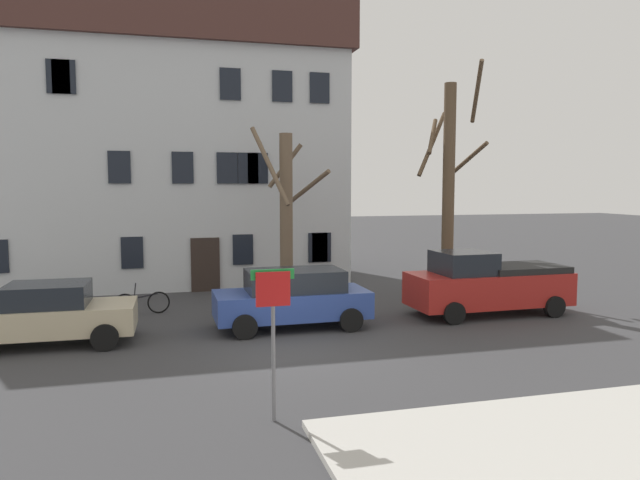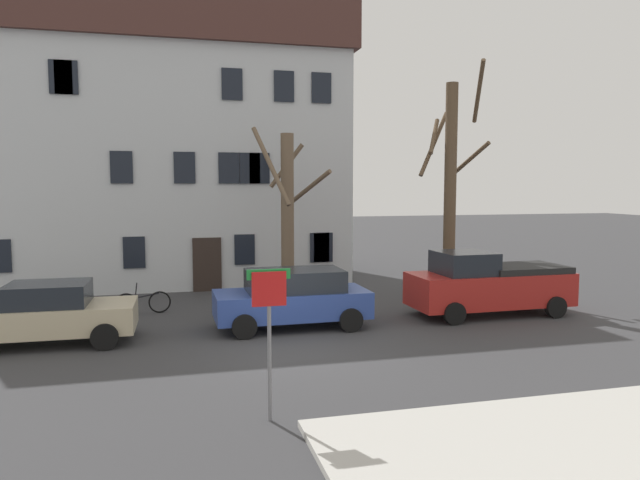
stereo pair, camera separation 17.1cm
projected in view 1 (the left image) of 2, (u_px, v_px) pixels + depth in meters
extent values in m
plane|color=#38383A|center=(293.00, 352.00, 14.58)|extent=(120.00, 120.00, 0.00)
cube|color=silver|center=(165.00, 170.00, 25.32)|extent=(14.75, 6.54, 9.60)
cube|color=#4C2D28|center=(162.00, 32.00, 24.78)|extent=(15.25, 7.04, 1.95)
cube|color=#2D231E|center=(205.00, 265.00, 22.84)|extent=(1.10, 0.12, 2.10)
cube|color=black|center=(132.00, 253.00, 22.11)|extent=(0.80, 0.08, 1.20)
cube|color=black|center=(243.00, 250.00, 23.18)|extent=(0.80, 0.08, 1.20)
cube|color=black|center=(318.00, 247.00, 23.96)|extent=(0.80, 0.08, 1.20)
cube|color=black|center=(321.00, 247.00, 24.00)|extent=(0.80, 0.08, 1.20)
cube|color=black|center=(119.00, 167.00, 21.71)|extent=(0.80, 0.08, 1.20)
cube|color=black|center=(183.00, 168.00, 22.30)|extent=(0.80, 0.08, 1.20)
cube|color=black|center=(227.00, 168.00, 22.73)|extent=(0.80, 0.08, 1.20)
cube|color=black|center=(248.00, 168.00, 22.94)|extent=(0.80, 0.08, 1.20)
cube|color=black|center=(258.00, 168.00, 23.04)|extent=(0.80, 0.08, 1.20)
cube|color=black|center=(58.00, 76.00, 20.91)|extent=(0.80, 0.08, 1.20)
cube|color=black|center=(64.00, 77.00, 20.96)|extent=(0.80, 0.08, 1.20)
cube|color=black|center=(230.00, 84.00, 22.48)|extent=(0.80, 0.08, 1.20)
cube|color=black|center=(282.00, 86.00, 22.99)|extent=(0.80, 0.08, 1.20)
cube|color=black|center=(320.00, 88.00, 23.38)|extent=(0.80, 0.08, 1.20)
cylinder|color=brown|center=(286.00, 217.00, 21.01)|extent=(0.46, 0.46, 5.97)
cylinder|color=brown|center=(270.00, 166.00, 20.20)|extent=(1.20, 1.55, 2.76)
cylinder|color=brown|center=(285.00, 166.00, 21.41)|extent=(1.30, 0.35, 1.64)
cylinder|color=brown|center=(309.00, 187.00, 21.65)|extent=(1.20, 2.04, 1.30)
cylinder|color=brown|center=(448.00, 190.00, 21.89)|extent=(0.45, 0.45, 7.88)
cylinder|color=brown|center=(467.00, 160.00, 22.30)|extent=(0.77, 1.95, 1.34)
cylinder|color=brown|center=(432.00, 136.00, 21.92)|extent=(0.92, 1.22, 1.43)
cylinder|color=brown|center=(432.00, 144.00, 22.29)|extent=(1.56, 0.95, 2.51)
cylinder|color=brown|center=(477.00, 92.00, 21.46)|extent=(0.87, 1.94, 2.03)
cube|color=#C6B793|center=(49.00, 319.00, 15.20)|extent=(4.36, 1.93, 0.71)
cube|color=#1E232B|center=(48.00, 295.00, 15.14)|extent=(2.02, 1.66, 0.58)
cylinder|color=black|center=(105.00, 337.00, 14.68)|extent=(0.68, 0.23, 0.68)
cylinder|color=black|center=(112.00, 321.00, 16.47)|extent=(0.68, 0.23, 0.68)
cube|color=#2D4799|center=(292.00, 304.00, 17.03)|extent=(4.45, 1.89, 0.76)
cube|color=#1E232B|center=(295.00, 280.00, 16.99)|extent=(2.76, 1.65, 0.62)
cylinder|color=black|center=(245.00, 327.00, 15.78)|extent=(0.68, 0.23, 0.68)
cylinder|color=black|center=(236.00, 313.00, 17.54)|extent=(0.68, 0.23, 0.68)
cylinder|color=black|center=(351.00, 320.00, 16.58)|extent=(0.68, 0.23, 0.68)
cylinder|color=black|center=(332.00, 307.00, 18.35)|extent=(0.68, 0.23, 0.68)
cube|color=#AD231E|center=(489.00, 288.00, 18.80)|extent=(5.18, 2.03, 1.04)
cube|color=#1E232B|center=(463.00, 263.00, 18.47)|extent=(1.68, 1.74, 0.70)
cube|color=black|center=(520.00, 268.00, 19.05)|extent=(2.71, 1.91, 0.20)
cylinder|color=black|center=(454.00, 313.00, 17.44)|extent=(0.68, 0.23, 0.68)
cylinder|color=black|center=(425.00, 301.00, 19.30)|extent=(0.68, 0.23, 0.68)
cylinder|color=black|center=(554.00, 307.00, 18.39)|extent=(0.68, 0.23, 0.68)
cylinder|color=black|center=(518.00, 295.00, 20.25)|extent=(0.68, 0.23, 0.68)
cylinder|color=slate|center=(273.00, 347.00, 10.21)|extent=(0.07, 0.07, 2.66)
cube|color=red|center=(273.00, 289.00, 10.09)|extent=(0.60, 0.03, 0.60)
cube|color=#1E8C38|center=(273.00, 274.00, 10.11)|extent=(0.76, 0.02, 0.18)
torus|color=black|center=(159.00, 302.00, 18.99)|extent=(0.71, 0.11, 0.71)
torus|color=black|center=(125.00, 305.00, 18.64)|extent=(0.71, 0.11, 0.71)
cylinder|color=black|center=(142.00, 297.00, 18.79)|extent=(1.00, 0.13, 0.19)
cylinder|color=black|center=(135.00, 290.00, 18.70)|extent=(0.09, 0.04, 0.45)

